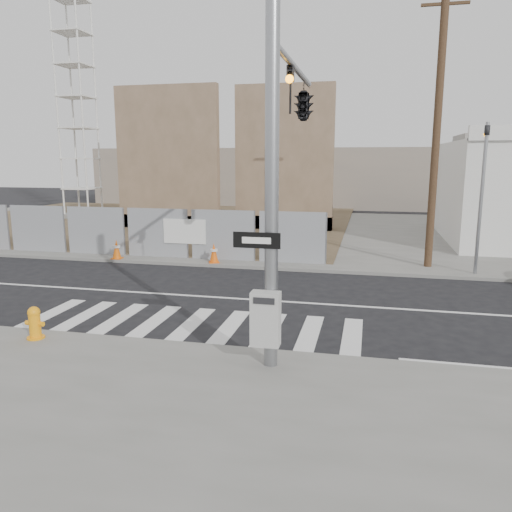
% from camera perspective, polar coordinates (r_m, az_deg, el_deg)
% --- Properties ---
extents(ground, '(100.00, 100.00, 0.00)m').
position_cam_1_polar(ground, '(15.09, -4.10, -4.77)').
color(ground, black).
rests_on(ground, ground).
extents(sidewalk_far, '(50.00, 20.00, 0.12)m').
position_cam_1_polar(sidewalk_far, '(28.50, 4.12, 2.86)').
color(sidewalk_far, slate).
rests_on(sidewalk_far, ground).
extents(signal_pole, '(0.96, 5.87, 7.00)m').
position_cam_1_polar(signal_pole, '(11.99, 4.44, 14.23)').
color(signal_pole, gray).
rests_on(signal_pole, sidewalk_near).
extents(far_signal_pole, '(0.16, 0.20, 5.60)m').
position_cam_1_polar(far_signal_pole, '(18.86, 24.52, 8.17)').
color(far_signal_pole, gray).
rests_on(far_signal_pole, sidewalk_far).
extents(chain_link_fence, '(24.60, 0.04, 2.00)m').
position_cam_1_polar(chain_link_fence, '(23.86, -24.05, 2.90)').
color(chain_link_fence, gray).
rests_on(chain_link_fence, sidewalk_far).
extents(concrete_wall_left, '(6.00, 1.30, 8.00)m').
position_cam_1_polar(concrete_wall_left, '(29.24, -9.95, 9.46)').
color(concrete_wall_left, brown).
rests_on(concrete_wall_left, sidewalk_far).
extents(concrete_wall_right, '(5.50, 1.30, 8.00)m').
position_cam_1_polar(concrete_wall_right, '(28.38, 3.23, 9.56)').
color(concrete_wall_right, brown).
rests_on(concrete_wall_right, sidewalk_far).
extents(crane_tower, '(2.60, 2.60, 18.15)m').
position_cam_1_polar(crane_tower, '(36.73, -19.94, 18.11)').
color(crane_tower, slate).
rests_on(crane_tower, sidewalk_far).
extents(utility_pole_right, '(1.60, 0.28, 10.00)m').
position_cam_1_polar(utility_pole_right, '(19.54, 19.98, 13.63)').
color(utility_pole_right, '#4A3422').
rests_on(utility_pole_right, sidewalk_far).
extents(fire_hydrant, '(0.47, 0.45, 0.74)m').
position_cam_1_polar(fire_hydrant, '(12.36, -23.97, -6.98)').
color(fire_hydrant, '#FC9A0E').
rests_on(fire_hydrant, sidewalk_near).
extents(traffic_cone_c, '(0.43, 0.43, 0.78)m').
position_cam_1_polar(traffic_cone_c, '(20.96, -15.64, 0.72)').
color(traffic_cone_c, '#D95A0B').
rests_on(traffic_cone_c, sidewalk_far).
extents(traffic_cone_d, '(0.52, 0.52, 0.77)m').
position_cam_1_polar(traffic_cone_d, '(19.50, -4.84, 0.33)').
color(traffic_cone_d, '#EC5A0C').
rests_on(traffic_cone_d, sidewalk_far).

